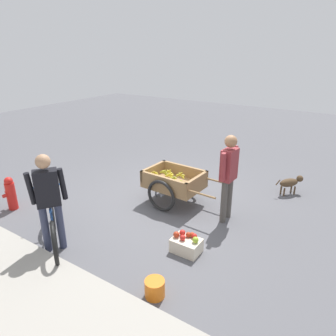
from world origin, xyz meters
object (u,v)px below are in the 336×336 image
fruit_cart (174,183)px  bicycle (53,224)px  apple_crate (186,244)px  dog (290,182)px  cyclist_person (48,195)px  plastic_bucket (155,288)px  fire_hydrant (11,193)px  vendor_person (229,171)px

fruit_cart → bicycle: bearing=69.5°
fruit_cart → apple_crate: bearing=128.8°
bicycle → dog: size_ratio=2.56×
cyclist_person → plastic_bucket: bearing=-179.0°
bicycle → plastic_bucket: bearing=178.5°
fruit_cart → bicycle: (0.84, 2.26, -0.08)m
fire_hydrant → plastic_bucket: size_ratio=2.59×
fruit_cart → cyclist_person: bearing=72.9°
apple_crate → plastic_bucket: bearing=97.0°
bicycle → apple_crate: bearing=-152.8°
bicycle → cyclist_person: 0.60m
fruit_cart → bicycle: bicycle is taller
bicycle → apple_crate: (-1.88, -0.97, -0.22)m
bicycle → fire_hydrant: (1.66, -0.31, -0.02)m
cyclist_person → fire_hydrant: bearing=-12.5°
cyclist_person → dog: 4.86m
vendor_person → dog: (-0.74, -1.74, -0.69)m
bicycle → apple_crate: 2.12m
apple_crate → cyclist_person: bearing=31.0°
vendor_person → plastic_bucket: 2.41m
plastic_bucket → bicycle: bearing=-1.5°
bicycle → apple_crate: size_ratio=3.16×
plastic_bucket → fire_hydrant: bearing=-5.7°
vendor_person → cyclist_person: (1.87, 2.30, -0.02)m
bicycle → plastic_bucket: bicycle is taller
dog → fire_hydrant: 5.71m
dog → vendor_person: bearing=66.9°
bicycle → cyclist_person: bearing=144.8°
apple_crate → fruit_cart: bearing=-51.2°
vendor_person → cyclist_person: 2.96m
bicycle → fire_hydrant: bearing=-10.5°
cyclist_person → dog: bearing=-122.9°
bicycle → apple_crate: bicycle is taller
dog → apple_crate: (0.86, 2.98, -0.14)m
plastic_bucket → apple_crate: 1.03m
fire_hydrant → fruit_cart: bearing=-142.2°
dog → plastic_bucket: dog is taller
fruit_cart → dog: bearing=-138.2°
dog → fire_hydrant: size_ratio=0.81×
vendor_person → cyclist_person: bearing=50.8°
apple_crate → vendor_person: bearing=-95.4°
fire_hydrant → apple_crate: size_ratio=1.52×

